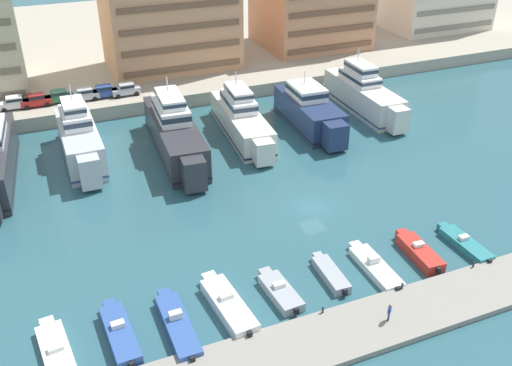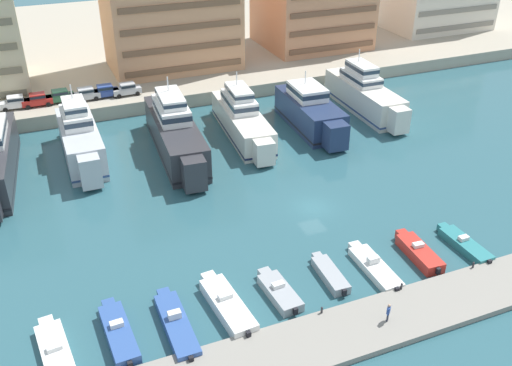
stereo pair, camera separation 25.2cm
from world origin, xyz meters
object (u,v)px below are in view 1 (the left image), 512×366
yacht_ivory_mid_right (364,94)px  car_red_left (36,100)px  motorboat_white_mid_right (375,267)px  motorboat_grey_center_right (330,274)px  motorboat_white_center_left (228,305)px  car_blue_center (103,91)px  yacht_ivory_center (242,119)px  motorboat_grey_center (280,291)px  motorboat_blue_left (120,334)px  yacht_charcoal_center_left (175,133)px  yacht_navy_center_right (310,112)px  motorboat_teal_far_right (464,244)px  car_white_far_left (14,102)px  motorboat_white_far_left (58,356)px  pedestrian_near_edge (389,311)px  yacht_silver_mid_left (80,139)px  car_silver_center_right (126,89)px  car_silver_center_left (84,94)px  car_green_mid_left (58,96)px  motorboat_red_right (419,252)px

yacht_ivory_mid_right → car_red_left: bearing=161.6°
yacht_ivory_mid_right → motorboat_white_mid_right: (-19.03, -32.67, -2.11)m
motorboat_grey_center_right → motorboat_white_mid_right: bearing=-8.2°
motorboat_white_center_left → car_blue_center: car_blue_center is taller
yacht_ivory_center → car_blue_center: yacht_ivory_center is taller
motorboat_white_mid_right → car_red_left: 53.63m
motorboat_white_mid_right → car_blue_center: car_blue_center is taller
motorboat_grey_center → car_blue_center: bearing=97.9°
motorboat_blue_left → yacht_charcoal_center_left: bearing=66.6°
yacht_ivory_mid_right → car_blue_center: yacht_ivory_mid_right is taller
yacht_navy_center_right → motorboat_teal_far_right: size_ratio=2.47×
motorboat_white_center_left → motorboat_grey_center_right: (9.80, 0.41, -0.14)m
yacht_navy_center_right → car_white_far_left: yacht_navy_center_right is taller
yacht_charcoal_center_left → motorboat_white_center_left: (-3.97, -29.63, -2.19)m
motorboat_blue_left → car_red_left: 47.10m
motorboat_white_far_left → pedestrian_near_edge: size_ratio=5.14×
yacht_ivory_mid_right → pedestrian_near_edge: yacht_ivory_mid_right is taller
yacht_silver_mid_left → car_silver_center_right: yacht_silver_mid_left is taller
motorboat_grey_center → car_red_left: (-15.75, 47.14, 2.55)m
yacht_ivory_mid_right → yacht_charcoal_center_left: bearing=-174.4°
yacht_charcoal_center_left → car_silver_center_left: size_ratio=5.25×
car_blue_center → motorboat_white_far_left: bearing=-103.9°
yacht_charcoal_center_left → car_silver_center_right: bearing=98.7°
yacht_silver_mid_left → motorboat_teal_far_right: yacht_silver_mid_left is taller
motorboat_grey_center_right → car_white_far_left: bearing=116.9°
motorboat_white_center_left → motorboat_grey_center: motorboat_white_center_left is taller
motorboat_white_far_left → pedestrian_near_edge: 25.44m
motorboat_teal_far_right → car_red_left: car_red_left is taller
car_green_mid_left → pedestrian_near_edge: bearing=-70.5°
yacht_charcoal_center_left → motorboat_red_right: yacht_charcoal_center_left is taller
car_blue_center → motorboat_white_mid_right: bearing=-71.5°
motorboat_grey_center → pedestrian_near_edge: pedestrian_near_edge is taller
yacht_navy_center_right → motorboat_grey_center: 35.18m
yacht_ivory_center → motorboat_grey_center: (-8.84, -31.26, -1.85)m
motorboat_grey_center → motorboat_red_right: motorboat_red_right is taller
car_silver_center_left → pedestrian_near_edge: size_ratio=2.48×
motorboat_grey_center_right → car_blue_center: car_blue_center is taller
yacht_navy_center_right → car_white_far_left: bearing=154.9°
yacht_charcoal_center_left → car_silver_center_left: 19.17m
motorboat_white_mid_right → car_white_far_left: (-27.97, 47.48, 2.60)m
motorboat_red_right → yacht_silver_mid_left: bearing=128.9°
motorboat_blue_left → motorboat_white_mid_right: bearing=-0.9°
yacht_charcoal_center_left → pedestrian_near_edge: 36.90m
yacht_navy_center_right → motorboat_white_center_left: 37.82m
yacht_silver_mid_left → car_silver_center_right: 16.67m
car_white_far_left → pedestrian_near_edge: 59.40m
motorboat_grey_center → car_silver_center_left: car_silver_center_left is taller
yacht_ivory_mid_right → motorboat_red_right: yacht_ivory_mid_right is taller
motorboat_grey_center_right → motorboat_red_right: motorboat_red_right is taller
yacht_navy_center_right → motorboat_grey_center: bearing=-121.4°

